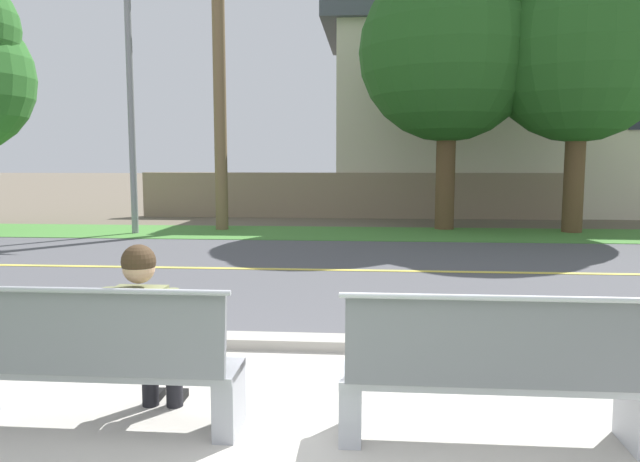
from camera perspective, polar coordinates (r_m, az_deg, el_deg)
The scene contains 14 objects.
ground_plane at distance 11.45m, azimuth 2.09°, elevation -2.36°, with size 140.00×140.00×0.00m, color #665B4C.
sidewalk_pavement at distance 4.14m, azimuth -3.01°, elevation -18.95°, with size 44.00×3.60×0.01m, color #B7B2A8.
curb_edge at distance 5.93m, azimuth -0.45°, elevation -10.39°, with size 44.00×0.30×0.11m, color #ADA89E.
street_asphalt at distance 9.98m, azimuth 1.70°, elevation -3.69°, with size 52.00×8.00×0.01m, color #515156.
road_centre_line at distance 9.98m, azimuth 1.70°, elevation -3.66°, with size 48.00×0.14×0.01m, color #E0CC4C.
far_verge_grass at distance 14.93m, azimuth 2.71°, elevation -0.22°, with size 48.00×2.80×0.02m, color #478438.
bench_left at distance 4.34m, azimuth -20.53°, elevation -11.68°, with size 1.92×0.48×1.01m.
bench_right at distance 4.03m, azimuth 16.02°, elevation -12.97°, with size 1.92×0.48×1.01m.
seated_person_olive at distance 4.32m, azimuth -15.93°, elevation -8.64°, with size 0.52×0.68×1.25m.
streetlamp at distance 15.88m, azimuth -17.12°, elevation 15.27°, with size 0.24×2.10×7.48m.
shade_tree_left at distance 16.28m, azimuth 12.48°, elevation 17.22°, with size 4.49×4.49×7.42m.
shade_tree_centre at distance 16.52m, azimuth 23.75°, elevation 16.38°, with size 4.42×4.42×7.29m.
garden_wall at distance 18.97m, azimuth 2.71°, elevation 3.34°, with size 13.00×0.36×1.40m, color gray.
house_across_street at distance 22.80m, azimuth 18.40°, elevation 10.28°, with size 13.70×6.91×6.64m.
Camera 1 is at (0.51, -3.30, 1.80)m, focal length 34.27 mm.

